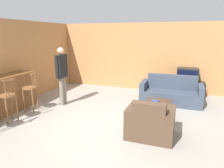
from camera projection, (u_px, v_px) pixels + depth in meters
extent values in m
plane|color=gray|center=(105.00, 126.00, 4.86)|extent=(24.00, 24.00, 0.00)
cube|color=#B27A47|center=(139.00, 57.00, 7.86)|extent=(9.40, 0.08, 2.60)
cube|color=#B27A47|center=(31.00, 60.00, 6.81)|extent=(0.08, 8.64, 2.60)
cylinder|color=brown|center=(7.00, 95.00, 4.92)|extent=(0.46, 0.46, 0.04)
cylinder|color=brown|center=(11.00, 106.00, 5.19)|extent=(0.04, 0.04, 0.68)
cylinder|color=brown|center=(1.00, 110.00, 4.98)|extent=(0.04, 0.04, 0.68)
cylinder|color=brown|center=(17.00, 109.00, 5.05)|extent=(0.04, 0.04, 0.68)
cylinder|color=brown|center=(7.00, 112.00, 4.83)|extent=(0.04, 0.04, 0.68)
cylinder|color=brown|center=(14.00, 87.00, 4.88)|extent=(0.02, 0.02, 0.37)
cylinder|color=brown|center=(11.00, 88.00, 4.82)|extent=(0.02, 0.02, 0.37)
cylinder|color=brown|center=(8.00, 89.00, 4.76)|extent=(0.02, 0.02, 0.37)
cylinder|color=brown|center=(5.00, 89.00, 4.70)|extent=(0.02, 0.02, 0.37)
cube|color=brown|center=(9.00, 80.00, 4.74)|extent=(0.11, 0.32, 0.04)
cylinder|color=brown|center=(29.00, 88.00, 5.62)|extent=(0.46, 0.46, 0.04)
cylinder|color=brown|center=(29.00, 98.00, 5.85)|extent=(0.04, 0.04, 0.68)
cylinder|color=brown|center=(24.00, 101.00, 5.59)|extent=(0.04, 0.04, 0.68)
cylinder|color=brown|center=(37.00, 99.00, 5.82)|extent=(0.04, 0.04, 0.68)
cylinder|color=brown|center=(33.00, 102.00, 5.57)|extent=(0.04, 0.04, 0.68)
cylinder|color=brown|center=(36.00, 80.00, 5.67)|extent=(0.02, 0.02, 0.37)
cylinder|color=brown|center=(35.00, 81.00, 5.59)|extent=(0.02, 0.02, 0.37)
cylinder|color=brown|center=(33.00, 81.00, 5.52)|extent=(0.02, 0.02, 0.37)
cylinder|color=brown|center=(32.00, 82.00, 5.45)|extent=(0.02, 0.02, 0.37)
cube|color=brown|center=(33.00, 74.00, 5.51)|extent=(0.11, 0.32, 0.04)
cube|color=#384251|center=(170.00, 97.00, 6.41)|extent=(1.57, 0.83, 0.41)
cube|color=#384251|center=(172.00, 82.00, 6.58)|extent=(1.57, 0.22, 0.46)
cube|color=#384251|center=(144.00, 91.00, 6.66)|extent=(0.16, 0.83, 0.67)
cube|color=#384251|center=(200.00, 96.00, 6.09)|extent=(0.16, 0.83, 0.67)
cube|color=#4C3828|center=(150.00, 127.00, 4.33)|extent=(0.66, 0.79, 0.41)
cube|color=#4C3828|center=(149.00, 114.00, 3.97)|extent=(0.66, 0.22, 0.44)
cube|color=#4C3828|center=(170.00, 125.00, 4.17)|extent=(0.16, 0.79, 0.65)
cube|color=#4C3828|center=(132.00, 119.00, 4.44)|extent=(0.16, 0.79, 0.65)
cube|color=#472D1E|center=(158.00, 103.00, 5.23)|extent=(0.64, 0.85, 0.04)
cube|color=#472D1E|center=(144.00, 115.00, 5.03)|extent=(0.06, 0.06, 0.38)
cube|color=#472D1E|center=(167.00, 118.00, 4.84)|extent=(0.06, 0.06, 0.38)
cube|color=#472D1E|center=(149.00, 105.00, 5.73)|extent=(0.06, 0.06, 0.38)
cube|color=#472D1E|center=(170.00, 107.00, 5.54)|extent=(0.06, 0.06, 0.38)
cube|color=black|center=(186.00, 89.00, 7.21)|extent=(1.23, 0.51, 0.51)
cube|color=black|center=(187.00, 75.00, 7.09)|extent=(0.72, 0.49, 0.50)
cube|color=black|center=(187.00, 76.00, 6.86)|extent=(0.65, 0.01, 0.43)
cube|color=navy|center=(155.00, 101.00, 5.33)|extent=(0.24, 0.21, 0.03)
cylinder|color=#756B5B|center=(62.00, 92.00, 6.18)|extent=(0.13, 0.13, 0.88)
cylinder|color=#756B5B|center=(64.00, 90.00, 6.32)|extent=(0.13, 0.13, 0.88)
cube|color=black|center=(61.00, 66.00, 6.06)|extent=(0.18, 0.43, 0.69)
cylinder|color=black|center=(57.00, 66.00, 5.84)|extent=(0.08, 0.08, 0.64)
cylinder|color=black|center=(66.00, 64.00, 6.27)|extent=(0.08, 0.08, 0.64)
sphere|color=tan|center=(61.00, 51.00, 5.95)|extent=(0.20, 0.20, 0.20)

